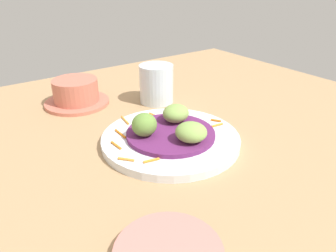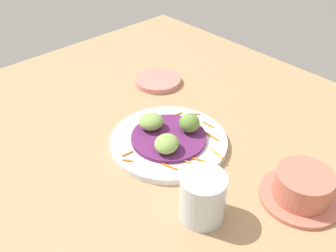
{
  "view_description": "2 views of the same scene",
  "coord_description": "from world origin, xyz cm",
  "px_view_note": "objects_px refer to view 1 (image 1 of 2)",
  "views": [
    {
      "loc": [
        -38.59,
        34.11,
        31.36
      ],
      "look_at": [
        2.77,
        4.6,
        6.06
      ],
      "focal_mm": 34.54,
      "sensor_mm": 36.0,
      "label": 1
    },
    {
      "loc": [
        50.51,
        -40.08,
        54.57
      ],
      "look_at": [
        2.15,
        4.53,
        5.59
      ],
      "focal_mm": 40.72,
      "sensor_mm": 36.0,
      "label": 2
    }
  ],
  "objects_px": {
    "main_plate": "(171,139)",
    "guac_scoop_center": "(177,113)",
    "water_glass": "(156,84)",
    "terracotta_bowl": "(76,93)",
    "guac_scoop_left": "(191,132)",
    "guac_scoop_right": "(144,125)"
  },
  "relations": [
    {
      "from": "main_plate",
      "to": "guac_scoop_center",
      "type": "relative_size",
      "value": 4.62
    },
    {
      "from": "guac_scoop_center",
      "to": "water_glass",
      "type": "bearing_deg",
      "value": -19.63
    },
    {
      "from": "main_plate",
      "to": "water_glass",
      "type": "distance_m",
      "value": 0.21
    },
    {
      "from": "guac_scoop_center",
      "to": "terracotta_bowl",
      "type": "distance_m",
      "value": 0.27
    },
    {
      "from": "water_glass",
      "to": "guac_scoop_center",
      "type": "bearing_deg",
      "value": 160.37
    },
    {
      "from": "main_plate",
      "to": "guac_scoop_left",
      "type": "distance_m",
      "value": 0.06
    },
    {
      "from": "main_plate",
      "to": "water_glass",
      "type": "height_order",
      "value": "water_glass"
    },
    {
      "from": "guac_scoop_center",
      "to": "guac_scoop_right",
      "type": "height_order",
      "value": "guac_scoop_right"
    },
    {
      "from": "terracotta_bowl",
      "to": "water_glass",
      "type": "relative_size",
      "value": 1.66
    },
    {
      "from": "main_plate",
      "to": "water_glass",
      "type": "xyz_separation_m",
      "value": [
        0.18,
        -0.09,
        0.04
      ]
    },
    {
      "from": "terracotta_bowl",
      "to": "water_glass",
      "type": "xyz_separation_m",
      "value": [
        -0.1,
        -0.16,
        0.02
      ]
    },
    {
      "from": "guac_scoop_left",
      "to": "terracotta_bowl",
      "type": "distance_m",
      "value": 0.34
    },
    {
      "from": "guac_scoop_left",
      "to": "water_glass",
      "type": "xyz_separation_m",
      "value": [
        0.23,
        -0.08,
        0.01
      ]
    },
    {
      "from": "main_plate",
      "to": "guac_scoop_left",
      "type": "height_order",
      "value": "guac_scoop_left"
    },
    {
      "from": "guac_scoop_center",
      "to": "guac_scoop_right",
      "type": "relative_size",
      "value": 1.21
    },
    {
      "from": "guac_scoop_right",
      "to": "terracotta_bowl",
      "type": "distance_m",
      "value": 0.26
    },
    {
      "from": "main_plate",
      "to": "guac_scoop_center",
      "type": "height_order",
      "value": "guac_scoop_center"
    },
    {
      "from": "guac_scoop_left",
      "to": "terracotta_bowl",
      "type": "relative_size",
      "value": 0.37
    },
    {
      "from": "main_plate",
      "to": "water_glass",
      "type": "bearing_deg",
      "value": -26.46
    },
    {
      "from": "guac_scoop_center",
      "to": "guac_scoop_left",
      "type": "bearing_deg",
      "value": 160.18
    },
    {
      "from": "main_plate",
      "to": "terracotta_bowl",
      "type": "xyz_separation_m",
      "value": [
        0.28,
        0.07,
        0.02
      ]
    },
    {
      "from": "guac_scoop_left",
      "to": "guac_scoop_center",
      "type": "distance_m",
      "value": 0.08
    }
  ]
}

